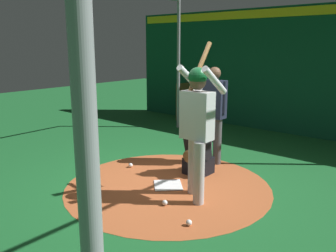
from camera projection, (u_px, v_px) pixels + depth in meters
name	position (u px, v px, depth m)	size (l,w,h in m)	color
ground_plane	(168.00, 186.00, 5.39)	(25.18, 25.18, 0.00)	#195B28
dirt_circle	(168.00, 186.00, 5.39)	(3.14, 3.14, 0.01)	#AD562D
home_plate	(168.00, 185.00, 5.39)	(0.42, 0.42, 0.01)	white
batter	(197.00, 120.00, 4.72)	(0.68, 0.49, 2.17)	#BCBCC0
catcher	(197.00, 154.00, 5.80)	(0.58, 0.40, 0.92)	black
umpire	(214.00, 110.00, 6.24)	(0.22, 0.49, 1.75)	#4C4C51
back_wall	(288.00, 71.00, 8.39)	(0.22, 9.18, 3.01)	#0F472D
cage_frame	(168.00, 33.00, 4.87)	(6.47, 4.75, 3.23)	gray
bat_rack	(186.00, 102.00, 10.23)	(0.82, 0.18, 1.05)	olive
baseball_0	(189.00, 223.00, 4.19)	(0.07, 0.07, 0.07)	white
baseball_1	(131.00, 165.00, 6.19)	(0.07, 0.07, 0.07)	white
baseball_2	(165.00, 203.00, 4.72)	(0.07, 0.07, 0.07)	white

